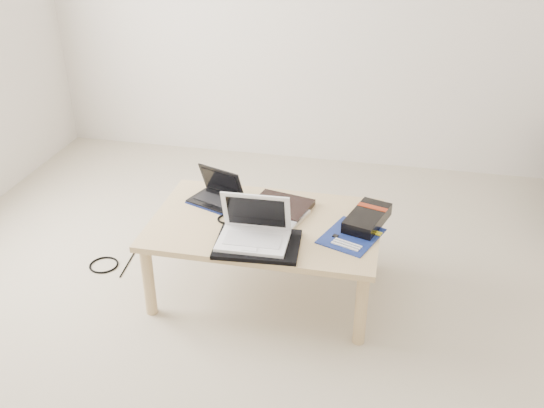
% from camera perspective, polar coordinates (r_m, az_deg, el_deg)
% --- Properties ---
extents(ground, '(4.00, 4.00, 0.00)m').
position_cam_1_polar(ground, '(2.87, -0.82, -12.15)').
color(ground, beige).
rests_on(ground, ground).
extents(coffee_table, '(1.10, 0.70, 0.40)m').
position_cam_1_polar(coffee_table, '(2.95, -0.62, -2.49)').
color(coffee_table, tan).
rests_on(coffee_table, ground).
extents(book, '(0.33, 0.29, 0.03)m').
position_cam_1_polar(book, '(3.02, 0.81, -0.23)').
color(book, black).
rests_on(book, coffee_table).
extents(netbook, '(0.30, 0.26, 0.18)m').
position_cam_1_polar(netbook, '(3.10, -5.19, 0.89)').
color(netbook, black).
rests_on(netbook, coffee_table).
extents(tablet, '(0.27, 0.22, 0.01)m').
position_cam_1_polar(tablet, '(2.92, -0.16, -1.51)').
color(tablet, black).
rests_on(tablet, coffee_table).
extents(remote, '(0.12, 0.24, 0.02)m').
position_cam_1_polar(remote, '(2.91, 2.19, -1.58)').
color(remote, silver).
rests_on(remote, coffee_table).
extents(neoprene_sleeve, '(0.40, 0.30, 0.02)m').
position_cam_1_polar(neoprene_sleeve, '(2.73, -1.37, -3.82)').
color(neoprene_sleeve, black).
rests_on(neoprene_sleeve, coffee_table).
extents(white_laptop, '(0.32, 0.23, 0.22)m').
position_cam_1_polar(white_laptop, '(2.72, -1.70, -2.53)').
color(white_laptop, white).
rests_on(white_laptop, neoprene_sleeve).
extents(motherboard, '(0.32, 0.35, 0.01)m').
position_cam_1_polar(motherboard, '(2.83, 7.49, -3.00)').
color(motherboard, '#0D1F53').
rests_on(motherboard, coffee_table).
extents(gpu_box, '(0.22, 0.32, 0.06)m').
position_cam_1_polar(gpu_box, '(2.92, 8.95, -1.35)').
color(gpu_box, black).
rests_on(gpu_box, coffee_table).
extents(cable_coil, '(0.10, 0.10, 0.01)m').
position_cam_1_polar(cable_coil, '(2.94, -4.30, -1.41)').
color(cable_coil, black).
rests_on(cable_coil, coffee_table).
extents(floor_cable_coil, '(0.20, 0.20, 0.01)m').
position_cam_1_polar(floor_cable_coil, '(3.43, -15.55, -5.54)').
color(floor_cable_coil, black).
rests_on(floor_cable_coil, ground).
extents(floor_cable_trail, '(0.04, 0.32, 0.01)m').
position_cam_1_polar(floor_cable_trail, '(3.44, -13.25, -5.18)').
color(floor_cable_trail, black).
rests_on(floor_cable_trail, ground).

